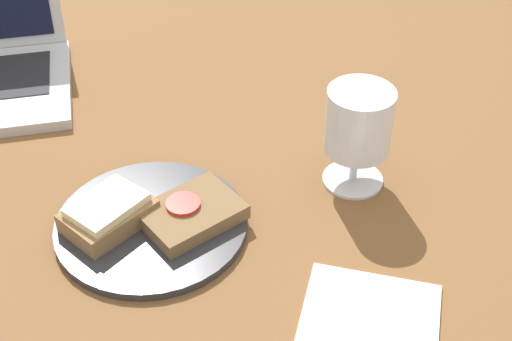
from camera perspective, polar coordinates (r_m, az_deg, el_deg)
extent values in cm
cube|color=brown|center=(87.85, -1.00, -1.91)|extent=(140.00, 140.00, 3.00)
cylinder|color=#333338|center=(81.76, -8.36, -4.31)|extent=(21.81, 21.81, 1.00)
cube|color=brown|center=(80.53, -5.20, -3.43)|extent=(13.16, 11.84, 1.81)
cylinder|color=red|center=(80.08, -5.86, -2.68)|extent=(3.88, 3.88, 0.45)
cube|color=#937047|center=(81.15, -11.70, -3.57)|extent=(11.60, 10.93, 2.36)
cube|color=#F4EAB7|center=(80.06, -11.85, -2.70)|extent=(9.84, 9.48, 0.95)
cylinder|color=white|center=(88.18, 7.73, -0.71)|extent=(7.43, 7.43, 0.40)
cylinder|color=white|center=(86.61, 7.87, 0.57)|extent=(0.95, 0.95, 4.63)
cylinder|color=white|center=(82.90, 8.24, 3.96)|extent=(7.88, 7.88, 7.87)
cylinder|color=white|center=(83.77, 8.15, 3.12)|extent=(7.25, 7.25, 4.87)
cube|color=white|center=(71.82, 8.92, -12.71)|extent=(18.94, 19.88, 0.40)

